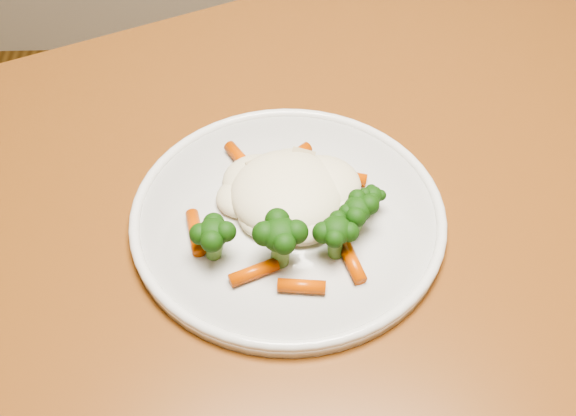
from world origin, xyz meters
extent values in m
cube|color=brown|center=(0.11, 0.12, 0.73)|extent=(1.54, 1.33, 0.04)
cube|color=brown|center=(0.49, 0.70, 0.35)|extent=(0.08, 0.08, 0.71)
cylinder|color=white|center=(0.05, 0.16, 0.76)|extent=(0.29, 0.29, 0.01)
ellipsoid|color=#F6EBC5|center=(0.05, 0.18, 0.79)|extent=(0.13, 0.11, 0.05)
ellipsoid|color=black|center=(-0.02, 0.11, 0.78)|extent=(0.04, 0.04, 0.04)
ellipsoid|color=black|center=(0.04, 0.11, 0.79)|extent=(0.05, 0.05, 0.05)
ellipsoid|color=black|center=(0.09, 0.11, 0.78)|extent=(0.04, 0.04, 0.04)
ellipsoid|color=black|center=(0.11, 0.14, 0.78)|extent=(0.04, 0.04, 0.04)
ellipsoid|color=black|center=(0.12, 0.16, 0.78)|extent=(0.03, 0.03, 0.03)
cylinder|color=#E25405|center=(0.00, 0.23, 0.77)|extent=(0.04, 0.05, 0.01)
cylinder|color=#E25405|center=(0.05, 0.23, 0.77)|extent=(0.04, 0.04, 0.01)
cylinder|color=#E25405|center=(0.10, 0.20, 0.77)|extent=(0.05, 0.02, 0.01)
cylinder|color=#E25405|center=(-0.04, 0.14, 0.77)|extent=(0.02, 0.05, 0.01)
cylinder|color=#E25405|center=(0.01, 0.09, 0.77)|extent=(0.04, 0.03, 0.01)
cylinder|color=#E25405|center=(0.05, 0.07, 0.77)|extent=(0.04, 0.02, 0.01)
cylinder|color=#E25405|center=(0.10, 0.10, 0.77)|extent=(0.02, 0.04, 0.01)
ellipsoid|color=brown|center=(0.06, 0.18, 0.78)|extent=(0.02, 0.02, 0.02)
ellipsoid|color=brown|center=(0.07, 0.16, 0.78)|extent=(0.02, 0.02, 0.02)
ellipsoid|color=brown|center=(0.03, 0.16, 0.78)|extent=(0.02, 0.02, 0.02)
ellipsoid|color=brown|center=(0.04, 0.13, 0.78)|extent=(0.02, 0.02, 0.01)
ellipsoid|color=brown|center=(0.06, 0.18, 0.78)|extent=(0.02, 0.02, 0.02)
cube|color=tan|center=(0.03, 0.21, 0.78)|extent=(0.02, 0.02, 0.01)
cube|color=tan|center=(0.06, 0.22, 0.78)|extent=(0.03, 0.02, 0.01)
cube|color=tan|center=(0.02, 0.21, 0.78)|extent=(0.02, 0.02, 0.01)
camera|label=1|loc=(0.03, -0.28, 1.26)|focal=45.00mm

